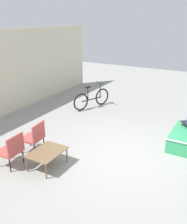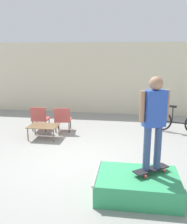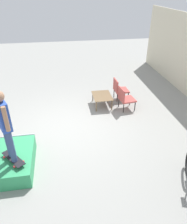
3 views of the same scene
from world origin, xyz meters
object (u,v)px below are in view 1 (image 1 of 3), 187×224
Objects in this scene: bicycle at (92,99)px; patio_chair_right at (34,136)px; coffee_table at (47,153)px; patio_chair_left at (11,149)px.

patio_chair_right is at bearing -152.66° from bicycle.
bicycle is (4.18, 1.18, -0.00)m from coffee_table.
patio_chair_left is at bearing 117.41° from coffee_table.
patio_chair_right is (0.40, 0.75, 0.09)m from coffee_table.
coffee_table is at bearing 54.33° from patio_chair_right.
coffee_table is 0.85m from patio_chair_right.
patio_chair_right is at bearing 61.68° from coffee_table.
patio_chair_right is 3.81m from bicycle.
coffee_table is 0.54× the size of bicycle.
bicycle is (4.57, 0.43, -0.09)m from patio_chair_left.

